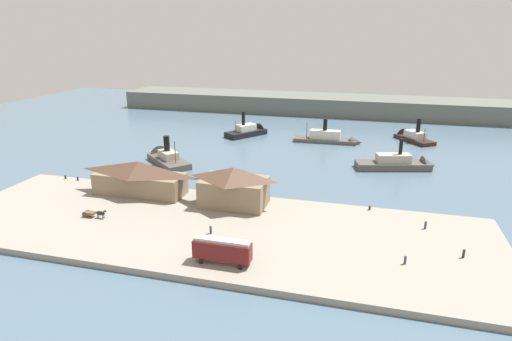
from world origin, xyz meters
TOP-DOWN VIEW (x-y plane):
  - ground_plane at (0.00, 0.00)m, footprint 320.00×320.00m
  - quay_promenade at (0.00, -22.00)m, footprint 110.00×36.00m
  - seawall_edge at (0.00, -3.60)m, footprint 110.00×0.80m
  - ferry_shed_west_terminal at (-21.87, -9.60)m, footprint 21.50×7.70m
  - ferry_shed_east_terminal at (1.46, -10.32)m, footprint 14.43×9.35m
  - street_tram at (7.24, -34.68)m, footprint 9.74×2.47m
  - horse_cart at (-24.24, -24.24)m, footprint 5.38×1.36m
  - pedestrian_near_west_shed at (1.48, -24.96)m, footprint 0.43×0.43m
  - pedestrian_near_cart at (36.39, -27.07)m, footprint 0.41×0.41m
  - pedestrian_by_tram at (40.92, -12.16)m, footprint 0.43×0.43m
  - pedestrian_walking_east at (46.07, -22.27)m, footprint 0.42×0.42m
  - mooring_post_west at (-42.11, -5.54)m, footprint 0.44×0.44m
  - mooring_post_center_east at (30.32, -5.56)m, footprint 0.44×0.44m
  - mooring_post_east at (-45.97, -5.29)m, footprint 0.44×0.44m
  - ferry_mid_harbor at (-14.44, 58.16)m, footprint 14.81×17.38m
  - ferry_approaching_east at (43.14, 65.51)m, footprint 14.44×16.78m
  - ferry_moored_west at (16.86, 54.83)m, footprint 23.65×6.24m
  - ferry_approaching_west at (-29.47, 18.30)m, footprint 18.69×17.57m
  - ferry_departing_north at (38.51, 30.00)m, footprint 23.21×11.31m
  - far_headland at (0.00, 110.00)m, footprint 180.00×24.00m

SIDE VIEW (x-z plane):
  - ground_plane at x=0.00m, z-range 0.00..0.00m
  - seawall_edge at x=0.00m, z-range 0.00..1.00m
  - quay_promenade at x=0.00m, z-range 0.00..1.20m
  - ferry_approaching_east at x=43.14m, z-range -3.89..6.56m
  - ferry_moored_west at x=16.86m, z-range -3.78..6.51m
  - ferry_approaching_west at x=-29.47m, z-range -3.92..6.67m
  - ferry_departing_north at x=38.51m, z-range -3.80..6.75m
  - ferry_mid_harbor at x=-14.44m, z-range -4.01..7.02m
  - mooring_post_west at x=-42.11m, z-range 1.20..2.10m
  - mooring_post_center_east at x=30.32m, z-range 1.20..2.10m
  - mooring_post_east at x=-45.97m, z-range 1.20..2.10m
  - pedestrian_near_cart at x=36.39m, z-range 1.13..2.77m
  - pedestrian_walking_east at x=46.07m, z-range 1.12..2.84m
  - pedestrian_by_tram at x=40.92m, z-range 1.12..2.88m
  - pedestrian_near_west_shed at x=1.48m, z-range 1.12..2.88m
  - horse_cart at x=-24.24m, z-range 1.20..3.07m
  - street_tram at x=7.24m, z-range 1.56..5.96m
  - far_headland at x=0.00m, z-range 0.00..8.00m
  - ferry_shed_west_terminal at x=-21.87m, z-range 1.26..9.16m
  - ferry_shed_east_terminal at x=1.46m, z-range 1.26..9.88m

